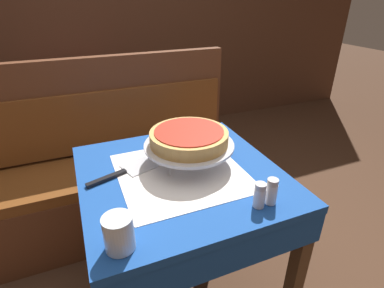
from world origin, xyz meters
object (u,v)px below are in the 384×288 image
pizza_pan_stand (189,146)px  salt_shaker (260,195)px  dining_table_rear (75,92)px  pizza_server (126,171)px  condiment_caddy (72,75)px  deep_dish_pizza (189,137)px  dining_table_front (181,194)px  pepper_shaker (272,191)px  booth_bench (121,179)px  water_glass_near (119,233)px

pizza_pan_stand → salt_shaker: size_ratio=4.09×
dining_table_rear → salt_shaker: (0.46, -1.87, 0.16)m
pizza_server → salt_shaker: 0.50m
salt_shaker → condiment_caddy: (-0.46, 1.85, -0.01)m
dining_table_rear → pizza_server: bearing=-85.8°
deep_dish_pizza → condiment_caddy: size_ratio=2.11×
salt_shaker → dining_table_front: bearing=119.2°
deep_dish_pizza → pepper_shaker: bearing=-66.3°
booth_bench → deep_dish_pizza: 0.86m
dining_table_front → condiment_caddy: size_ratio=5.19×
dining_table_rear → condiment_caddy: size_ratio=5.28×
pizza_server → salt_shaker: (0.35, -0.36, 0.04)m
booth_bench → condiment_caddy: size_ratio=10.38×
dining_table_front → water_glass_near: bearing=-134.2°
deep_dish_pizza → water_glass_near: size_ratio=2.99×
dining_table_front → deep_dish_pizza: (0.06, 0.05, 0.21)m
condiment_caddy → booth_bench: bearing=-79.6°
water_glass_near → pizza_pan_stand: bearing=45.4°
pizza_server → pepper_shaker: pepper_shaker is taller
water_glass_near → pizza_server: bearing=76.6°
dining_table_front → pepper_shaker: 0.38m
pizza_pan_stand → salt_shaker: 0.35m
dining_table_front → condiment_caddy: (-0.30, 1.57, 0.13)m
dining_table_front → dining_table_rear: bearing=100.8°
dining_table_front → deep_dish_pizza: 0.23m
dining_table_front → pizza_server: size_ratio=2.65×
salt_shaker → deep_dish_pizza: bearing=107.0°
dining_table_rear → pepper_shaker: size_ratio=8.41×
pizza_server → water_glass_near: size_ratio=2.77×
dining_table_rear → salt_shaker: salt_shaker is taller
dining_table_front → pizza_pan_stand: pizza_pan_stand is taller
dining_table_front → water_glass_near: (-0.28, -0.29, 0.15)m
pizza_server → pizza_pan_stand: bearing=-6.2°
booth_bench → pizza_server: (-0.05, -0.62, 0.43)m
pizza_server → water_glass_near: water_glass_near is taller
pepper_shaker → condiment_caddy: size_ratio=0.63×
dining_table_front → pepper_shaker: (0.20, -0.28, 0.14)m
pizza_pan_stand → condiment_caddy: (-0.35, 1.52, -0.05)m
dining_table_front → pepper_shaker: size_ratio=8.27×
pizza_pan_stand → pepper_shaker: size_ratio=3.90×
dining_table_rear → pizza_server: (0.11, -1.51, 0.12)m
water_glass_near → pepper_shaker: size_ratio=1.13×
booth_bench → salt_shaker: size_ratio=17.31×
pizza_server → salt_shaker: bearing=-45.9°
water_glass_near → condiment_caddy: 1.85m
salt_shaker → pizza_pan_stand: bearing=107.0°
deep_dish_pizza → water_glass_near: (-0.33, -0.34, -0.06)m
water_glass_near → condiment_caddy: bearing=90.7°
pepper_shaker → condiment_caddy: condiment_caddy is taller
deep_dish_pizza → pizza_server: deep_dish_pizza is taller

